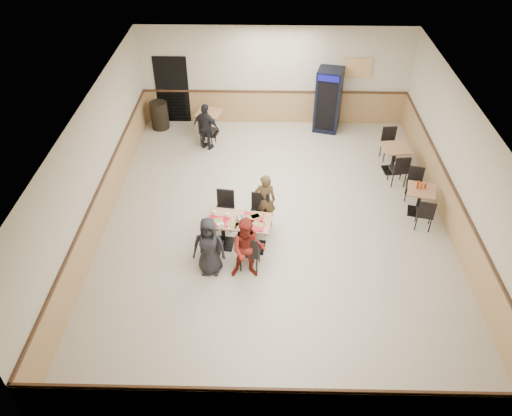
{
  "coord_description": "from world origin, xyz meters",
  "views": [
    {
      "loc": [
        -0.27,
        -9.01,
        7.58
      ],
      "look_at": [
        -0.45,
        -0.5,
        0.86
      ],
      "focal_mm": 35.0,
      "sensor_mm": 36.0,
      "label": 1
    }
  ],
  "objects_px": {
    "side_table_near": "(420,197)",
    "trash_bin": "(160,115)",
    "back_table": "(210,119)",
    "main_table": "(239,229)",
    "diner_woman_right": "(248,249)",
    "lone_diner": "(206,127)",
    "diner_woman_left": "(209,246)",
    "pepsi_cooler": "(328,100)",
    "side_table_far": "(394,155)",
    "diner_man_opposite": "(265,200)"
  },
  "relations": [
    {
      "from": "main_table",
      "to": "lone_diner",
      "type": "bearing_deg",
      "value": 112.77
    },
    {
      "from": "back_table",
      "to": "main_table",
      "type": "bearing_deg",
      "value": -77.43
    },
    {
      "from": "main_table",
      "to": "back_table",
      "type": "distance_m",
      "value": 5.1
    },
    {
      "from": "diner_woman_left",
      "to": "pepsi_cooler",
      "type": "relative_size",
      "value": 0.73
    },
    {
      "from": "pepsi_cooler",
      "to": "diner_woman_left",
      "type": "bearing_deg",
      "value": -100.98
    },
    {
      "from": "back_table",
      "to": "pepsi_cooler",
      "type": "height_order",
      "value": "pepsi_cooler"
    },
    {
      "from": "side_table_near",
      "to": "pepsi_cooler",
      "type": "relative_size",
      "value": 0.41
    },
    {
      "from": "diner_woman_right",
      "to": "trash_bin",
      "type": "distance_m",
      "value": 6.87
    },
    {
      "from": "diner_man_opposite",
      "to": "diner_woman_right",
      "type": "bearing_deg",
      "value": 76.85
    },
    {
      "from": "diner_man_opposite",
      "to": "lone_diner",
      "type": "relative_size",
      "value": 1.0
    },
    {
      "from": "diner_woman_left",
      "to": "back_table",
      "type": "bearing_deg",
      "value": 97.0
    },
    {
      "from": "diner_woman_left",
      "to": "main_table",
      "type": "bearing_deg",
      "value": 55.89
    },
    {
      "from": "back_table",
      "to": "trash_bin",
      "type": "xyz_separation_m",
      "value": [
        -1.56,
        0.35,
        -0.07
      ]
    },
    {
      "from": "diner_woman_right",
      "to": "back_table",
      "type": "xyz_separation_m",
      "value": [
        -1.34,
        5.87,
        -0.24
      ]
    },
    {
      "from": "side_table_near",
      "to": "back_table",
      "type": "distance_m",
      "value": 6.5
    },
    {
      "from": "pepsi_cooler",
      "to": "diner_woman_right",
      "type": "bearing_deg",
      "value": -94.36
    },
    {
      "from": "lone_diner",
      "to": "trash_bin",
      "type": "height_order",
      "value": "lone_diner"
    },
    {
      "from": "diner_woman_left",
      "to": "lone_diner",
      "type": "relative_size",
      "value": 1.0
    },
    {
      "from": "side_table_far",
      "to": "pepsi_cooler",
      "type": "height_order",
      "value": "pepsi_cooler"
    },
    {
      "from": "side_table_near",
      "to": "main_table",
      "type": "bearing_deg",
      "value": -163.07
    },
    {
      "from": "diner_woman_left",
      "to": "pepsi_cooler",
      "type": "height_order",
      "value": "pepsi_cooler"
    },
    {
      "from": "side_table_near",
      "to": "trash_bin",
      "type": "distance_m",
      "value": 8.0
    },
    {
      "from": "pepsi_cooler",
      "to": "side_table_far",
      "type": "bearing_deg",
      "value": -40.54
    },
    {
      "from": "main_table",
      "to": "diner_man_opposite",
      "type": "height_order",
      "value": "diner_man_opposite"
    },
    {
      "from": "main_table",
      "to": "side_table_near",
      "type": "relative_size",
      "value": 1.91
    },
    {
      "from": "diner_woman_left",
      "to": "back_table",
      "type": "xyz_separation_m",
      "value": [
        -0.55,
        5.76,
        -0.2
      ]
    },
    {
      "from": "back_table",
      "to": "pepsi_cooler",
      "type": "relative_size",
      "value": 0.43
    },
    {
      "from": "main_table",
      "to": "diner_woman_right",
      "type": "height_order",
      "value": "diner_woman_right"
    },
    {
      "from": "main_table",
      "to": "diner_man_opposite",
      "type": "bearing_deg",
      "value": 62.1
    },
    {
      "from": "lone_diner",
      "to": "back_table",
      "type": "height_order",
      "value": "lone_diner"
    },
    {
      "from": "diner_woman_right",
      "to": "diner_man_opposite",
      "type": "xyz_separation_m",
      "value": [
        0.33,
        1.68,
        -0.04
      ]
    },
    {
      "from": "trash_bin",
      "to": "back_table",
      "type": "bearing_deg",
      "value": -12.66
    },
    {
      "from": "diner_woman_right",
      "to": "diner_man_opposite",
      "type": "bearing_deg",
      "value": 78.56
    },
    {
      "from": "main_table",
      "to": "pepsi_cooler",
      "type": "height_order",
      "value": "pepsi_cooler"
    },
    {
      "from": "side_table_far",
      "to": "diner_woman_left",
      "type": "bearing_deg",
      "value": -139.54
    },
    {
      "from": "lone_diner",
      "to": "side_table_near",
      "type": "height_order",
      "value": "lone_diner"
    },
    {
      "from": "main_table",
      "to": "back_table",
      "type": "height_order",
      "value": "main_table"
    },
    {
      "from": "side_table_near",
      "to": "lone_diner",
      "type": "bearing_deg",
      "value": 151.93
    },
    {
      "from": "diner_woman_right",
      "to": "pepsi_cooler",
      "type": "relative_size",
      "value": 0.77
    },
    {
      "from": "back_table",
      "to": "trash_bin",
      "type": "bearing_deg",
      "value": 167.34
    },
    {
      "from": "main_table",
      "to": "diner_woman_right",
      "type": "relative_size",
      "value": 1.02
    },
    {
      "from": "main_table",
      "to": "trash_bin",
      "type": "xyz_separation_m",
      "value": [
        -2.67,
        5.33,
        -0.08
      ]
    },
    {
      "from": "lone_diner",
      "to": "main_table",
      "type": "bearing_deg",
      "value": 131.08
    },
    {
      "from": "diner_woman_left",
      "to": "diner_man_opposite",
      "type": "bearing_deg",
      "value": 55.89
    },
    {
      "from": "diner_woman_left",
      "to": "diner_woman_right",
      "type": "height_order",
      "value": "diner_woman_right"
    },
    {
      "from": "lone_diner",
      "to": "diner_man_opposite",
      "type": "bearing_deg",
      "value": 142.55
    },
    {
      "from": "diner_woman_left",
      "to": "side_table_near",
      "type": "height_order",
      "value": "diner_woman_left"
    },
    {
      "from": "side_table_near",
      "to": "side_table_far",
      "type": "xyz_separation_m",
      "value": [
        -0.26,
        1.8,
        0.04
      ]
    },
    {
      "from": "back_table",
      "to": "pepsi_cooler",
      "type": "bearing_deg",
      "value": 6.38
    },
    {
      "from": "main_table",
      "to": "trash_bin",
      "type": "bearing_deg",
      "value": 124.39
    }
  ]
}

